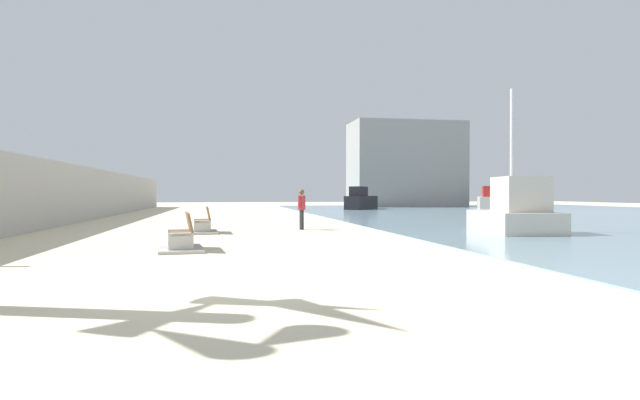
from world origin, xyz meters
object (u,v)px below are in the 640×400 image
Objects in this scene: person_walking at (302,206)px; boat_far_left at (490,200)px; bench_far at (203,227)px; bench_near at (181,241)px; boat_far_right at (361,201)px; boat_mid_bay at (516,212)px.

person_walking is 33.58m from boat_far_left.
person_walking is (3.88, 1.01, 0.71)m from bench_far.
bench_near is 0.35× the size of boat_far_left.
boat_far_right is at bearing 70.01° from person_walking.
boat_far_right is at bearing 67.46° from bench_near.
person_walking is at bearing 155.12° from boat_mid_bay.
bench_far is at bearing -134.32° from boat_far_left.
bench_far is 4.07m from person_walking.
boat_far_right is (1.66, 28.42, 0.04)m from boat_mid_bay.
boat_far_right is (12.96, 25.99, 0.58)m from bench_far.
person_walking is 26.58m from boat_far_right.
boat_mid_bay is at bearing -12.15° from bench_far.
boat_mid_bay reaches higher than boat_far_left.
boat_far_left is at bearing 63.31° from boat_mid_bay.
person_walking is (4.20, 7.02, 0.71)m from bench_near.
boat_far_left reaches higher than bench_far.
bench_near is 34.65m from boat_far_right.
boat_far_left is (14.51, 28.87, 0.04)m from boat_mid_bay.
person_walking reaches higher than bench_far.
boat_mid_bay is 0.86× the size of boat_far_left.
bench_far is at bearing 86.91° from bench_near.
boat_far_left is 1.18× the size of boat_far_right.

